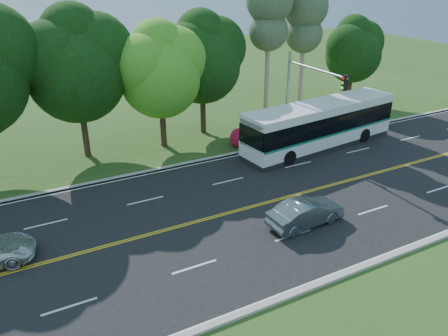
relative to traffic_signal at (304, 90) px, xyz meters
name	(u,v)px	position (x,y,z in m)	size (l,w,h in m)	color
ground	(264,203)	(-6.49, -5.40, -4.67)	(120.00, 120.00, 0.00)	#2E4D19
road	(264,203)	(-6.49, -5.40, -4.66)	(60.00, 14.00, 0.02)	black
curb_north	(210,159)	(-6.49, 1.75, -4.60)	(60.00, 0.30, 0.15)	#AAA499
curb_south	(351,272)	(-6.49, -12.55, -4.60)	(60.00, 0.30, 0.15)	#AAA499
grass_verge	(199,150)	(-6.49, 3.60, -4.62)	(60.00, 4.00, 0.10)	#2E4D19
lane_markings	(263,204)	(-6.59, -5.40, -4.65)	(57.60, 13.82, 0.00)	gold
tree_row	(110,58)	(-11.65, 6.73, 2.06)	(44.70, 9.10, 13.84)	black
bougainvillea_hedge	(286,130)	(0.69, 2.75, -3.95)	(9.50, 2.25, 1.50)	maroon
traffic_signal	(304,90)	(0.00, 0.00, 0.00)	(0.42, 6.10, 7.00)	#919399
transit_bus	(320,126)	(1.83, 0.12, -2.97)	(13.18, 4.26, 3.39)	white
sedan	(306,213)	(-5.81, -8.31, -3.95)	(1.48, 4.26, 1.40)	slate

